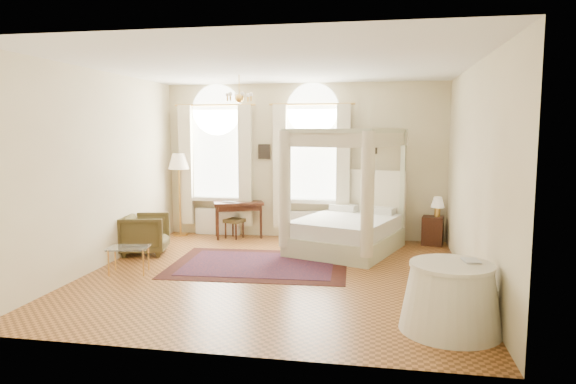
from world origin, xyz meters
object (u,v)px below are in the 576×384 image
Objects in this scene: armchair at (145,234)px; coffee_table at (129,250)px; nightstand at (433,231)px; stool at (234,222)px; writing_desk at (238,207)px; floor_lamp at (179,166)px; side_table at (451,298)px; canopy_bed at (346,224)px.

coffee_table is at bearing -178.96° from armchair.
nightstand is 0.81× the size of coffee_table.
writing_desk is at bearing 51.03° from stool.
writing_desk is 0.65× the size of floor_lamp.
side_table reaches higher than writing_desk.
armchair is at bearing 150.90° from side_table.
canopy_bed is at bearing -17.68° from stool.
floor_lamp reaches higher than armchair.
armchair is (-1.33, -1.72, -0.29)m from writing_desk.
side_table is at bearing -17.99° from coffee_table.
nightstand reaches higher than stool.
canopy_bed is at bearing -13.11° from floor_lamp.
nightstand is 0.50× the size of side_table.
nightstand is at bearing 1.18° from stool.
nightstand is at bearing 26.96° from canopy_bed.
stool is 5.96m from side_table.
nightstand is 5.89m from coffee_table.
floor_lamp is at bearing 138.37° from side_table.
stool is (-4.14, -0.08, 0.06)m from nightstand.
stool is at bearing 72.57° from coffee_table.
nightstand reaches higher than coffee_table.
nightstand is (1.70, 0.86, -0.24)m from canopy_bed.
nightstand is 4.60m from side_table.
canopy_bed is 3.80m from armchair.
armchair is at bearing 104.65° from coffee_table.
nightstand is 4.08m from writing_desk.
writing_desk is at bearing 180.00° from nightstand.
floor_lamp is at bearing 180.00° from nightstand.
stool is 3.08m from coffee_table.
side_table is (1.46, -3.73, -0.14)m from canopy_bed.
coffee_table is at bearing -147.26° from canopy_bed.
canopy_bed is 4.46× the size of nightstand.
nightstand is 4.14m from stool.
writing_desk is 2.19m from armchair.
armchair is (-3.70, -0.85, -0.16)m from canopy_bed.
side_table is at bearing -92.94° from nightstand.
stool is at bearing -3.84° from floor_lamp.
armchair is 2.08m from floor_lamp.
writing_desk is at bearing -51.46° from armchair.
side_table is at bearing -68.61° from canopy_bed.
floor_lamp reaches higher than nightstand.
coffee_table is 0.39× the size of floor_lamp.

